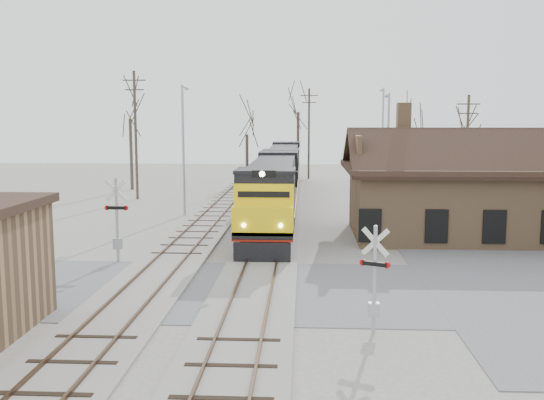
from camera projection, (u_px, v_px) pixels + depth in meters
The scene contains 20 objects.
ground at pixel (255, 290), 24.72m from camera, with size 140.00×140.00×0.00m, color #A19C92.
road at pixel (255, 289), 24.72m from camera, with size 60.00×9.00×0.03m, color #5B5B60.
track_main at pixel (273, 225), 39.56m from camera, with size 3.40×90.00×0.24m.
track_siding at pixel (205, 224), 39.80m from camera, with size 3.40×90.00×0.24m.
depot at pixel (474, 196), 35.65m from camera, with size 15.20×9.31×7.90m.
locomotive_lead at pixel (272, 193), 38.03m from camera, with size 2.98×19.93×4.42m.
locomotive_trailing at pixel (284, 167), 58.04m from camera, with size 2.98×19.93×4.19m.
crossbuck_near at pixel (374, 282), 19.46m from camera, with size 0.96×0.49×3.56m.
crossbuck_far at pixel (117, 223), 29.23m from camera, with size 1.17×0.31×4.11m.
streetlight_a at pixel (184, 143), 43.37m from camera, with size 0.25×2.04×9.31m.
streetlight_b at pixel (388, 145), 46.16m from camera, with size 0.25×2.04×8.86m.
streetlight_c at pixel (382, 136), 55.59m from camera, with size 0.25×2.04×9.75m.
utility_pole_a at pixel (136, 133), 51.93m from camera, with size 2.00×0.24×10.99m.
utility_pole_b at pixel (309, 132), 70.09m from camera, with size 2.00×0.24×10.43m.
utility_pole_c at pixel (467, 144), 52.95m from camera, with size 2.00×0.24×9.02m.
tree_a at pixel (130, 107), 58.94m from camera, with size 4.66×4.66×11.41m.
tree_b at pixel (247, 126), 63.45m from camera, with size 3.56×3.56×8.72m.
tree_c at pixel (298, 101), 68.86m from camera, with size 5.15×5.15×12.63m.
tree_d at pixel (414, 121), 65.23m from camera, with size 3.87×3.87×9.49m.
tree_e at pixel (466, 129), 59.29m from camera, with size 3.43×3.43×8.41m.
Camera 1 is at (2.00, -23.95, 6.90)m, focal length 40.00 mm.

